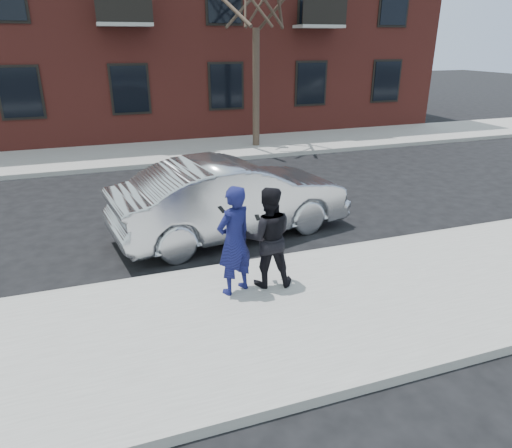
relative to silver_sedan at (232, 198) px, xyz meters
name	(u,v)px	position (x,y,z in m)	size (l,w,h in m)	color
ground	(214,324)	(-1.23, -3.20, -0.83)	(100.00, 100.00, 0.00)	black
near_sidewalk	(219,329)	(-1.23, -3.45, -0.76)	(50.00, 3.50, 0.15)	gray
near_curb	(193,273)	(-1.23, -1.65, -0.76)	(50.00, 0.10, 0.15)	#999691
far_sidewalk	(137,154)	(-1.23, 8.05, -0.76)	(50.00, 3.50, 0.15)	gray
far_curb	(143,166)	(-1.23, 6.25, -0.76)	(50.00, 0.10, 0.15)	#999691
silver_sedan	(232,198)	(0.00, 0.00, 0.00)	(1.76, 5.04, 1.66)	#B7BABF
man_hoodie	(234,241)	(-0.73, -2.60, 0.21)	(0.77, 0.65, 1.78)	navy
man_peacoat	(268,237)	(-0.15, -2.55, 0.16)	(0.94, 0.81, 1.68)	black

